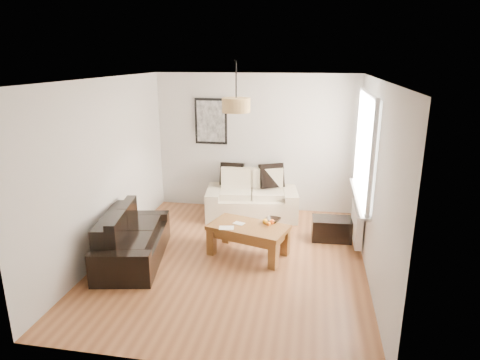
% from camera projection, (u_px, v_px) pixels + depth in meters
% --- Properties ---
extents(floor, '(4.50, 4.50, 0.00)m').
position_uv_depth(floor, '(233.00, 259.00, 6.16)').
color(floor, brown).
rests_on(floor, ground).
extents(ceiling, '(3.80, 4.50, 0.00)m').
position_uv_depth(ceiling, '(232.00, 79.00, 5.42)').
color(ceiling, white).
rests_on(ceiling, floor).
extents(wall_back, '(3.80, 0.04, 2.60)m').
position_uv_depth(wall_back, '(255.00, 143.00, 7.91)').
color(wall_back, silver).
rests_on(wall_back, floor).
extents(wall_front, '(3.80, 0.04, 2.60)m').
position_uv_depth(wall_front, '(183.00, 243.00, 3.66)').
color(wall_front, silver).
rests_on(wall_front, floor).
extents(wall_left, '(0.04, 4.50, 2.60)m').
position_uv_depth(wall_left, '(106.00, 169.00, 6.11)').
color(wall_left, silver).
rests_on(wall_left, floor).
extents(wall_right, '(0.04, 4.50, 2.60)m').
position_uv_depth(wall_right, '(374.00, 182.00, 5.47)').
color(wall_right, silver).
rests_on(wall_right, floor).
extents(window_bay, '(0.14, 1.90, 1.60)m').
position_uv_depth(window_bay, '(366.00, 147.00, 6.14)').
color(window_bay, white).
rests_on(window_bay, wall_right).
extents(radiator, '(0.10, 0.90, 0.52)m').
position_uv_depth(radiator, '(357.00, 223.00, 6.50)').
color(radiator, white).
rests_on(radiator, wall_right).
extents(poster, '(0.62, 0.04, 0.87)m').
position_uv_depth(poster, '(211.00, 121.00, 7.91)').
color(poster, black).
rests_on(poster, wall_back).
extents(pendant_shade, '(0.40, 0.40, 0.20)m').
position_uv_depth(pendant_shade, '(236.00, 105.00, 5.81)').
color(pendant_shade, tan).
rests_on(pendant_shade, ceiling).
extents(loveseat_cream, '(1.77, 1.13, 0.82)m').
position_uv_depth(loveseat_cream, '(252.00, 195.00, 7.72)').
color(loveseat_cream, beige).
rests_on(loveseat_cream, floor).
extents(sofa_leather, '(1.09, 1.77, 0.71)m').
position_uv_depth(sofa_leather, '(133.00, 237.00, 6.05)').
color(sofa_leather, black).
rests_on(sofa_leather, floor).
extents(coffee_table, '(1.28, 0.93, 0.47)m').
position_uv_depth(coffee_table, '(248.00, 240.00, 6.25)').
color(coffee_table, brown).
rests_on(coffee_table, floor).
extents(ottoman, '(0.65, 0.43, 0.36)m').
position_uv_depth(ottoman, '(331.00, 229.00, 6.79)').
color(ottoman, black).
rests_on(ottoman, floor).
extents(cushion_left, '(0.44, 0.15, 0.44)m').
position_uv_depth(cushion_left, '(232.00, 174.00, 7.88)').
color(cushion_left, black).
rests_on(cushion_left, loveseat_cream).
extents(cushion_right, '(0.47, 0.32, 0.45)m').
position_uv_depth(cushion_right, '(272.00, 176.00, 7.75)').
color(cushion_right, black).
rests_on(cushion_right, loveseat_cream).
extents(fruit_bowl, '(0.28, 0.28, 0.06)m').
position_uv_depth(fruit_bowl, '(273.00, 220.00, 6.31)').
color(fruit_bowl, black).
rests_on(fruit_bowl, coffee_table).
extents(orange_a, '(0.07, 0.07, 0.06)m').
position_uv_depth(orange_a, '(268.00, 224.00, 6.14)').
color(orange_a, orange).
rests_on(orange_a, fruit_bowl).
extents(orange_b, '(0.08, 0.08, 0.08)m').
position_uv_depth(orange_b, '(272.00, 222.00, 6.23)').
color(orange_b, orange).
rests_on(orange_b, fruit_bowl).
extents(orange_c, '(0.08, 0.08, 0.08)m').
position_uv_depth(orange_c, '(265.00, 221.00, 6.24)').
color(orange_c, orange).
rests_on(orange_c, fruit_bowl).
extents(papers, '(0.24, 0.18, 0.01)m').
position_uv_depth(papers, '(226.00, 228.00, 6.09)').
color(papers, silver).
rests_on(papers, coffee_table).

